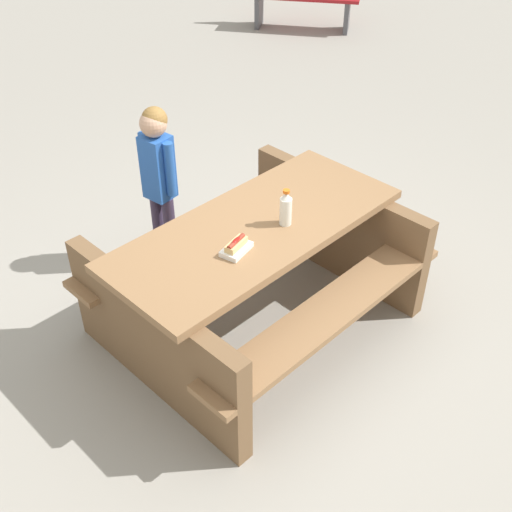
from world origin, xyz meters
name	(u,v)px	position (x,y,z in m)	size (l,w,h in m)	color
ground_plane	(256,321)	(0.00, 0.00, 0.00)	(30.00, 30.00, 0.00)	gray
picnic_table	(256,267)	(0.00, 0.00, 0.44)	(1.90, 1.53, 0.75)	olive
soda_bottle	(286,208)	(-0.13, 0.10, 0.85)	(0.07, 0.07, 0.23)	silver
hotdog_tray	(236,247)	(0.25, 0.12, 0.78)	(0.20, 0.16, 0.08)	white
child_in_coat	(158,167)	(0.05, -0.93, 0.74)	(0.19, 0.28, 1.16)	#3F334C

